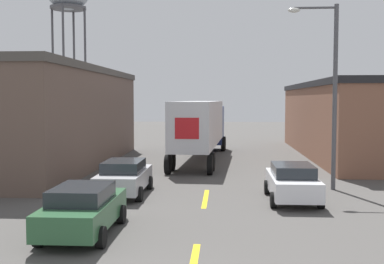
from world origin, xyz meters
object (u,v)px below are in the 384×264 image
parked_car_right_mid (292,182)px  parked_car_left_far (124,177)px  semi_truck (202,124)px  parked_car_left_near (83,209)px  street_lamp (330,84)px

parked_car_right_mid → parked_car_left_far: same height
semi_truck → parked_car_left_near: semi_truck is taller
parked_car_left_near → parked_car_right_mid: bearing=37.0°
parked_car_right_mid → street_lamp: street_lamp is taller
parked_car_right_mid → parked_car_left_near: 8.81m
semi_truck → parked_car_right_mid: size_ratio=3.56×
semi_truck → parked_car_left_far: (-2.75, -12.52, -1.64)m
parked_car_right_mid → parked_car_left_far: (-7.04, 0.78, 0.00)m
parked_car_right_mid → parked_car_left_near: bearing=-143.0°
parked_car_left_near → street_lamp: (9.02, 7.95, 4.01)m
parked_car_left_near → parked_car_left_far: size_ratio=1.00×
semi_truck → parked_car_left_near: size_ratio=3.56×
parked_car_left_near → street_lamp: street_lamp is taller
semi_truck → parked_car_right_mid: semi_truck is taller
parked_car_left_near → parked_car_left_far: same height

